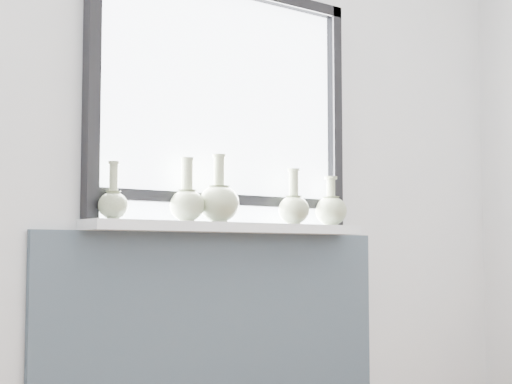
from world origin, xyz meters
TOP-DOWN VIEW (x-y plane):
  - back_wall at (0.00, 1.81)m, footprint 3.60×0.02m
  - apron_panel at (0.00, 1.78)m, footprint 1.70×0.03m
  - windowsill at (0.00, 1.71)m, footprint 1.32×0.18m
  - window at (0.00, 1.77)m, footprint 1.30×0.06m
  - vase_a at (-0.56, 1.70)m, footprint 0.11×0.11m
  - vase_b at (-0.23, 1.71)m, footprint 0.14×0.14m
  - vase_c at (-0.09, 1.68)m, footprint 0.17×0.17m
  - vase_d at (0.31, 1.68)m, footprint 0.14×0.14m
  - vase_e at (0.55, 1.70)m, footprint 0.15×0.15m

SIDE VIEW (x-z plane):
  - apron_panel at x=0.00m, z-range 0.00..0.86m
  - windowsill at x=0.00m, z-range 0.86..0.90m
  - vase_a at x=-0.56m, z-range 0.86..1.07m
  - vase_d at x=0.31m, z-range 0.85..1.10m
  - vase_e at x=0.55m, z-range 0.86..1.09m
  - vase_b at x=-0.23m, z-range 0.85..1.11m
  - vase_c at x=-0.09m, z-range 0.85..1.13m
  - back_wall at x=0.00m, z-range 0.00..2.60m
  - window at x=0.00m, z-range 0.92..1.97m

